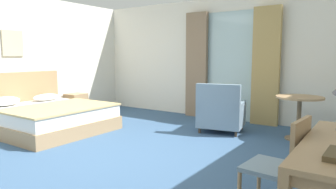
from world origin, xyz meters
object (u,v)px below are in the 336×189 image
armchair_by_window (221,113)px  framed_picture (13,43)px  bed (46,116)px  round_cafe_table (299,107)px  desk_chair (283,163)px  nightstand (76,104)px

armchair_by_window → framed_picture: framed_picture is taller
bed → round_cafe_table: size_ratio=2.70×
armchair_by_window → round_cafe_table: 1.32m
desk_chair → round_cafe_table: size_ratio=1.17×
nightstand → framed_picture: 1.94m
round_cafe_table → framed_picture: size_ratio=1.48×
round_cafe_table → framed_picture: 5.53m
bed → desk_chair: 4.54m
bed → round_cafe_table: bearing=26.3°
desk_chair → armchair_by_window: bearing=124.4°
desk_chair → framed_picture: bearing=171.8°
nightstand → round_cafe_table: round_cafe_table is taller
nightstand → desk_chair: desk_chair is taller
desk_chair → round_cafe_table: (-0.44, 2.78, 0.04)m
bed → round_cafe_table: bed is taller
nightstand → round_cafe_table: 4.88m
desk_chair → armchair_by_window: size_ratio=0.98×
desk_chair → framed_picture: size_ratio=1.73×
nightstand → round_cafe_table: (4.83, 0.65, 0.29)m
desk_chair → framed_picture: 5.65m
desk_chair → armchair_by_window: (-1.72, 2.51, -0.15)m
framed_picture → round_cafe_table: bearing=21.5°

